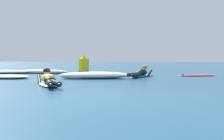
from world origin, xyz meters
TOP-DOWN VIEW (x-y plane):
  - ground_plane at (0.00, 10.00)m, footprint 120.00×120.00m
  - surfer_near at (-1.53, 2.59)m, footprint 1.20×2.48m
  - surfer_far at (1.49, 6.73)m, footprint 1.40×2.44m
  - drifting_surfboard at (4.09, 7.38)m, footprint 1.88×0.90m
  - whitewater_front at (-3.81, 5.64)m, footprint 1.87×1.35m
  - whitewater_mid_right at (-5.15, 9.30)m, footprint 2.31×1.32m
  - whitewater_back at (-0.40, 5.62)m, footprint 2.80×1.09m
  - whitewater_far_band at (-3.35, 9.47)m, footprint 2.84×1.14m
  - channel_marker_buoy at (-1.27, 9.96)m, footprint 0.59×0.59m

SIDE VIEW (x-z plane):
  - ground_plane at x=0.00m, z-range 0.00..0.00m
  - drifting_surfboard at x=4.09m, z-range -0.05..0.11m
  - whitewater_front at x=-3.81m, z-range -0.01..0.15m
  - whitewater_mid_right at x=-5.15m, z-range -0.01..0.19m
  - whitewater_far_band at x=-3.35m, z-range -0.01..0.21m
  - whitewater_back at x=-0.40m, z-range -0.01..0.26m
  - surfer_far at x=1.49m, z-range -0.13..0.41m
  - surfer_near at x=-1.53m, z-range -0.13..0.41m
  - channel_marker_buoy at x=-1.27m, z-range -0.10..0.90m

